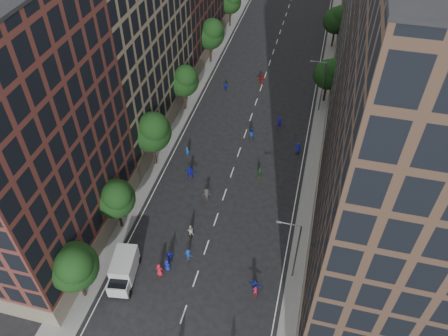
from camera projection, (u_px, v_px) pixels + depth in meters
name	position (u px, v px, depth m)	size (l,w,h in m)	color
ground	(250.00, 119.00, 71.49)	(240.00, 240.00, 0.00)	black
sidewalk_left	(194.00, 84.00, 78.84)	(4.00, 105.00, 0.15)	slate
sidewalk_right	(328.00, 103.00, 74.59)	(4.00, 105.00, 0.15)	slate
bldg_left_a	(15.00, 140.00, 44.12)	(14.00, 22.00, 30.00)	#562821
bldg_left_b	(112.00, 20.00, 59.65)	(14.00, 26.00, 34.00)	#807054
bldg_right_a	(414.00, 153.00, 38.14)	(14.00, 30.00, 36.00)	#412E23
bldg_right_b	(397.00, 25.00, 59.59)	(14.00, 28.00, 33.00)	#6E675A
tree_left_0	(74.00, 266.00, 43.89)	(5.20, 5.20, 8.83)	black
tree_left_1	(116.00, 198.00, 51.22)	(4.80, 4.80, 8.21)	black
tree_left_2	(152.00, 131.00, 59.09)	(5.60, 5.60, 9.45)	black
tree_left_3	(184.00, 80.00, 69.34)	(5.00, 5.00, 8.58)	black
tree_left_4	(211.00, 33.00, 80.40)	(5.40, 5.40, 9.08)	black
tree_left_5	(231.00, 1.00, 91.97)	(4.80, 4.80, 8.33)	black
tree_right_a	(330.00, 73.00, 71.13)	(5.00, 5.00, 8.39)	black
tree_right_b	(338.00, 19.00, 84.98)	(5.20, 5.20, 8.83)	black
streetlamp_near	(295.00, 249.00, 46.38)	(2.64, 0.22, 9.06)	#595B60
streetlamp_far	(322.00, 84.00, 69.62)	(2.64, 0.22, 9.06)	#595B60
cargo_van	(123.00, 270.00, 48.73)	(3.31, 5.73, 2.89)	silver
skater_0	(167.00, 265.00, 49.92)	(0.86, 0.56, 1.76)	#13209A
skater_3	(188.00, 255.00, 51.06)	(1.04, 0.60, 1.61)	#123897
skater_4	(170.00, 257.00, 50.72)	(1.08, 0.45, 1.84)	#151BAC
skater_5	(255.00, 286.00, 47.97)	(1.67, 0.53, 1.80)	#122D99
skater_6	(159.00, 270.00, 49.38)	(0.94, 0.61, 1.92)	#A51B2C
skater_7	(255.00, 291.00, 47.60)	(0.59, 0.39, 1.62)	#9F1A39
skater_8	(191.00, 231.00, 53.61)	(0.83, 0.64, 1.70)	beige
skater_9	(207.00, 194.00, 58.00)	(1.13, 0.65, 1.75)	#37383C
skater_10	(260.00, 173.00, 61.10)	(0.94, 0.39, 1.60)	#1B5D29
skater_11	(190.00, 173.00, 60.88)	(1.80, 0.57, 1.94)	#171ABB
skater_12	(298.00, 148.00, 64.84)	(0.84, 0.54, 1.71)	#1817BD
skater_13	(187.00, 152.00, 64.19)	(0.65, 0.42, 1.77)	#124294
skater_14	(251.00, 134.00, 67.18)	(0.92, 0.72, 1.90)	#1443A8
skater_15	(279.00, 123.00, 69.07)	(1.25, 0.72, 1.94)	#1B13A0
skater_16	(226.00, 87.00, 76.80)	(1.01, 0.42, 1.72)	#131E9D
skater_17	(261.00, 79.00, 78.46)	(1.75, 0.56, 1.89)	maroon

